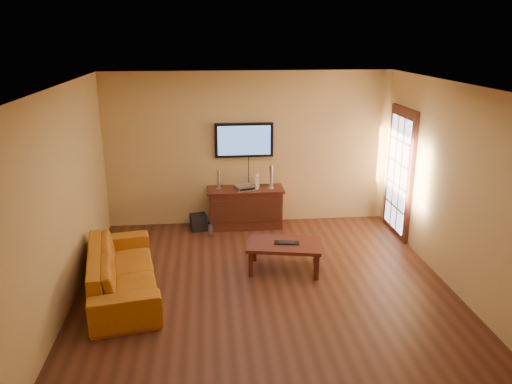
{
  "coord_description": "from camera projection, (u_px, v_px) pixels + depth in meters",
  "views": [
    {
      "loc": [
        -0.73,
        -6.04,
        3.3
      ],
      "look_at": [
        -0.04,
        0.8,
        1.1
      ],
      "focal_mm": 35.0,
      "sensor_mm": 36.0,
      "label": 1
    }
  ],
  "objects": [
    {
      "name": "keyboard",
      "position": [
        287.0,
        243.0,
        7.14
      ],
      "size": [
        0.37,
        0.19,
        0.02
      ],
      "color": "black",
      "rests_on": "coffee_table"
    },
    {
      "name": "sofa",
      "position": [
        122.0,
        263.0,
        6.54
      ],
      "size": [
        0.99,
        2.21,
        0.83
      ],
      "primitive_type": "imported",
      "rotation": [
        0.0,
        0.0,
        1.75
      ],
      "color": "#AB5D13",
      "rests_on": "ground"
    },
    {
      "name": "television",
      "position": [
        244.0,
        140.0,
        8.66
      ],
      "size": [
        1.02,
        0.08,
        0.6
      ],
      "color": "black",
      "rests_on": "ground"
    },
    {
      "name": "french_door",
      "position": [
        399.0,
        174.0,
        8.33
      ],
      "size": [
        0.07,
        1.02,
        2.22
      ],
      "color": "#3B160D",
      "rests_on": "ground"
    },
    {
      "name": "ground_plane",
      "position": [
        265.0,
        286.0,
        6.8
      ],
      "size": [
        5.0,
        5.0,
        0.0
      ],
      "primitive_type": "plane",
      "color": "#3B1B10",
      "rests_on": "ground"
    },
    {
      "name": "media_console",
      "position": [
        245.0,
        207.0,
        8.81
      ],
      "size": [
        1.34,
        0.51,
        0.71
      ],
      "color": "#3B160D",
      "rests_on": "ground"
    },
    {
      "name": "game_console",
      "position": [
        257.0,
        182.0,
        8.69
      ],
      "size": [
        0.09,
        0.18,
        0.24
      ],
      "primitive_type": "cube",
      "rotation": [
        0.0,
        0.0,
        -0.25
      ],
      "color": "white",
      "rests_on": "media_console"
    },
    {
      "name": "speaker_right",
      "position": [
        271.0,
        178.0,
        8.67
      ],
      "size": [
        0.11,
        0.11,
        0.41
      ],
      "color": "silver",
      "rests_on": "media_console"
    },
    {
      "name": "room_walls",
      "position": [
        260.0,
        155.0,
        6.88
      ],
      "size": [
        5.0,
        5.0,
        5.0
      ],
      "color": "tan",
      "rests_on": "ground"
    },
    {
      "name": "bottle",
      "position": [
        211.0,
        231.0,
        8.45
      ],
      "size": [
        0.08,
        0.08,
        0.23
      ],
      "color": "white",
      "rests_on": "ground"
    },
    {
      "name": "speaker_left",
      "position": [
        218.0,
        180.0,
        8.65
      ],
      "size": [
        0.09,
        0.09,
        0.33
      ],
      "color": "silver",
      "rests_on": "media_console"
    },
    {
      "name": "subwoofer",
      "position": [
        199.0,
        222.0,
        8.73
      ],
      "size": [
        0.32,
        0.32,
        0.27
      ],
      "primitive_type": "cube",
      "rotation": [
        0.0,
        0.0,
        0.19
      ],
      "color": "black",
      "rests_on": "ground"
    },
    {
      "name": "av_receiver",
      "position": [
        245.0,
        188.0,
        8.64
      ],
      "size": [
        0.38,
        0.32,
        0.07
      ],
      "primitive_type": "cube",
      "rotation": [
        0.0,
        0.0,
        0.32
      ],
      "color": "silver",
      "rests_on": "media_console"
    },
    {
      "name": "coffee_table",
      "position": [
        284.0,
        247.0,
        7.17
      ],
      "size": [
        1.15,
        0.82,
        0.42
      ],
      "color": "#3B160D",
      "rests_on": "ground"
    }
  ]
}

